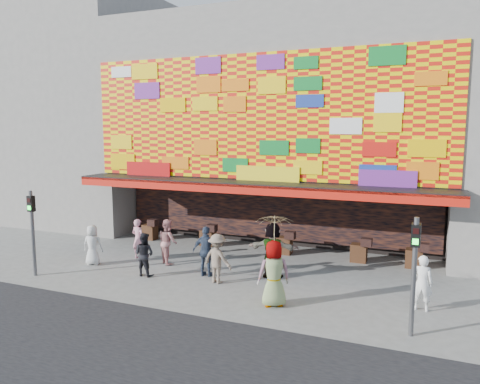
{
  "coord_description": "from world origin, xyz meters",
  "views": [
    {
      "loc": [
        6.54,
        -13.33,
        5.14
      ],
      "look_at": [
        0.12,
        2.0,
        2.85
      ],
      "focal_mm": 35.0,
      "sensor_mm": 36.0,
      "label": 1
    }
  ],
  "objects_px": {
    "ped_b": "(138,239)",
    "ped_i": "(168,241)",
    "ped_a": "(93,245)",
    "ped_f": "(273,250)",
    "ped_g": "(274,274)",
    "ped_c": "(144,254)",
    "signal_left": "(32,223)",
    "ped_d": "(218,259)",
    "signal_right": "(414,263)",
    "ped_e": "(207,251)",
    "ped_h": "(422,283)",
    "parasol": "(274,232)"
  },
  "relations": [
    {
      "from": "ped_f",
      "to": "parasol",
      "type": "height_order",
      "value": "parasol"
    },
    {
      "from": "ped_i",
      "to": "ped_e",
      "type": "bearing_deg",
      "value": -163.11
    },
    {
      "from": "signal_right",
      "to": "ped_b",
      "type": "relative_size",
      "value": 1.88
    },
    {
      "from": "ped_h",
      "to": "ped_i",
      "type": "bearing_deg",
      "value": -4.35
    },
    {
      "from": "ped_d",
      "to": "ped_e",
      "type": "bearing_deg",
      "value": -23.12
    },
    {
      "from": "ped_b",
      "to": "ped_e",
      "type": "xyz_separation_m",
      "value": [
        3.47,
        -0.92,
        0.08
      ]
    },
    {
      "from": "ped_c",
      "to": "parasol",
      "type": "height_order",
      "value": "parasol"
    },
    {
      "from": "ped_e",
      "to": "signal_left",
      "type": "bearing_deg",
      "value": 17.63
    },
    {
      "from": "signal_right",
      "to": "ped_c",
      "type": "height_order",
      "value": "signal_right"
    },
    {
      "from": "ped_a",
      "to": "ped_g",
      "type": "bearing_deg",
      "value": 153.44
    },
    {
      "from": "signal_left",
      "to": "ped_f",
      "type": "bearing_deg",
      "value": 21.39
    },
    {
      "from": "ped_e",
      "to": "signal_right",
      "type": "bearing_deg",
      "value": 157.14
    },
    {
      "from": "parasol",
      "to": "ped_h",
      "type": "bearing_deg",
      "value": 18.05
    },
    {
      "from": "ped_h",
      "to": "ped_g",
      "type": "bearing_deg",
      "value": 21.51
    },
    {
      "from": "signal_left",
      "to": "ped_e",
      "type": "bearing_deg",
      "value": 22.11
    },
    {
      "from": "signal_right",
      "to": "ped_b",
      "type": "xyz_separation_m",
      "value": [
        -10.29,
        3.19,
        -1.06
      ]
    },
    {
      "from": "ped_g",
      "to": "ped_c",
      "type": "bearing_deg",
      "value": -42.79
    },
    {
      "from": "signal_left",
      "to": "parasol",
      "type": "xyz_separation_m",
      "value": [
        8.61,
        0.55,
        0.33
      ]
    },
    {
      "from": "signal_left",
      "to": "ped_d",
      "type": "bearing_deg",
      "value": 15.87
    },
    {
      "from": "ped_a",
      "to": "ped_e",
      "type": "distance_m",
      "value": 4.6
    },
    {
      "from": "ped_h",
      "to": "parasol",
      "type": "bearing_deg",
      "value": 21.51
    },
    {
      "from": "ped_h",
      "to": "ped_a",
      "type": "bearing_deg",
      "value": 3.53
    },
    {
      "from": "ped_b",
      "to": "ped_i",
      "type": "distance_m",
      "value": 1.42
    },
    {
      "from": "signal_right",
      "to": "ped_i",
      "type": "height_order",
      "value": "signal_right"
    },
    {
      "from": "ped_i",
      "to": "ped_d",
      "type": "bearing_deg",
      "value": -167.22
    },
    {
      "from": "ped_f",
      "to": "ped_g",
      "type": "xyz_separation_m",
      "value": [
        0.87,
        -2.48,
        0.0
      ]
    },
    {
      "from": "ped_a",
      "to": "ped_f",
      "type": "distance_m",
      "value": 6.84
    },
    {
      "from": "ped_c",
      "to": "ped_g",
      "type": "bearing_deg",
      "value": 172.19
    },
    {
      "from": "ped_f",
      "to": "signal_right",
      "type": "bearing_deg",
      "value": 139.72
    },
    {
      "from": "signal_left",
      "to": "parasol",
      "type": "height_order",
      "value": "signal_left"
    },
    {
      "from": "ped_e",
      "to": "ped_b",
      "type": "bearing_deg",
      "value": -19.33
    },
    {
      "from": "signal_left",
      "to": "signal_right",
      "type": "xyz_separation_m",
      "value": [
        12.4,
        0.0,
        0.0
      ]
    },
    {
      "from": "ped_e",
      "to": "parasol",
      "type": "distance_m",
      "value": 3.72
    },
    {
      "from": "ped_c",
      "to": "ped_f",
      "type": "distance_m",
      "value": 4.48
    },
    {
      "from": "signal_right",
      "to": "ped_e",
      "type": "xyz_separation_m",
      "value": [
        -6.82,
        2.27,
        -0.98
      ]
    },
    {
      "from": "ped_c",
      "to": "ped_g",
      "type": "xyz_separation_m",
      "value": [
        5.07,
        -0.93,
        0.2
      ]
    },
    {
      "from": "ped_d",
      "to": "ped_b",
      "type": "bearing_deg",
      "value": -5.01
    },
    {
      "from": "ped_c",
      "to": "ped_e",
      "type": "distance_m",
      "value": 2.19
    },
    {
      "from": "ped_c",
      "to": "ped_h",
      "type": "xyz_separation_m",
      "value": [
        9.04,
        0.36,
        0.04
      ]
    },
    {
      "from": "ped_e",
      "to": "ped_d",
      "type": "bearing_deg",
      "value": 138.48
    },
    {
      "from": "ped_f",
      "to": "ped_i",
      "type": "xyz_separation_m",
      "value": [
        -4.22,
        0.06,
        -0.11
      ]
    },
    {
      "from": "ped_b",
      "to": "parasol",
      "type": "relative_size",
      "value": 0.83
    },
    {
      "from": "ped_a",
      "to": "ped_i",
      "type": "height_order",
      "value": "ped_i"
    },
    {
      "from": "ped_b",
      "to": "ped_h",
      "type": "height_order",
      "value": "ped_h"
    },
    {
      "from": "ped_d",
      "to": "ped_a",
      "type": "bearing_deg",
      "value": 13.26
    },
    {
      "from": "ped_f",
      "to": "ped_i",
      "type": "relative_size",
      "value": 1.13
    },
    {
      "from": "ped_h",
      "to": "ped_f",
      "type": "bearing_deg",
      "value": -10.29
    },
    {
      "from": "signal_right",
      "to": "ped_c",
      "type": "distance_m",
      "value": 9.05
    },
    {
      "from": "ped_b",
      "to": "ped_c",
      "type": "relative_size",
      "value": 1.04
    },
    {
      "from": "signal_right",
      "to": "ped_f",
      "type": "relative_size",
      "value": 1.55
    }
  ]
}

